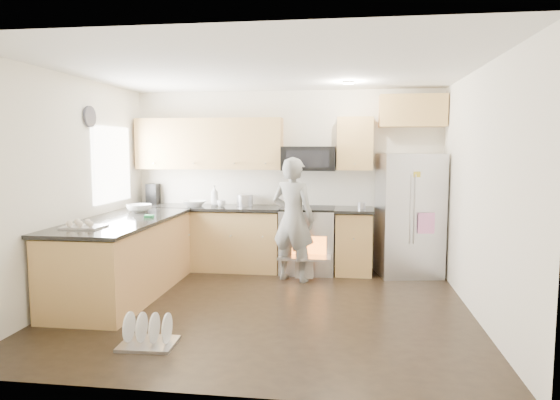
# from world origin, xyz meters

# --- Properties ---
(ground) EXTENTS (4.50, 4.50, 0.00)m
(ground) POSITION_xyz_m (0.00, 0.00, 0.00)
(ground) COLOR black
(ground) RESTS_ON ground
(room_shell) EXTENTS (4.54, 4.04, 2.62)m
(room_shell) POSITION_xyz_m (-0.04, 0.02, 1.67)
(room_shell) COLOR white
(room_shell) RESTS_ON ground
(back_cabinet_run) EXTENTS (4.45, 0.64, 2.50)m
(back_cabinet_run) POSITION_xyz_m (-0.59, 1.75, 0.96)
(back_cabinet_run) COLOR tan
(back_cabinet_run) RESTS_ON ground
(peninsula) EXTENTS (0.96, 2.36, 1.03)m
(peninsula) POSITION_xyz_m (-1.75, 0.25, 0.46)
(peninsula) COLOR tan
(peninsula) RESTS_ON ground
(stove_range) EXTENTS (0.76, 0.97, 1.79)m
(stove_range) POSITION_xyz_m (0.35, 1.69, 0.68)
(stove_range) COLOR #B7B7BC
(stove_range) RESTS_ON ground
(refrigerator) EXTENTS (0.93, 0.78, 1.69)m
(refrigerator) POSITION_xyz_m (1.76, 1.70, 0.85)
(refrigerator) COLOR #B7B7BC
(refrigerator) RESTS_ON ground
(person) EXTENTS (0.70, 0.58, 1.65)m
(person) POSITION_xyz_m (0.19, 1.20, 0.83)
(person) COLOR gray
(person) RESTS_ON ground
(dish_rack) EXTENTS (0.50, 0.41, 0.30)m
(dish_rack) POSITION_xyz_m (-0.85, -1.19, 0.08)
(dish_rack) COLOR #B7B7BC
(dish_rack) RESTS_ON ground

